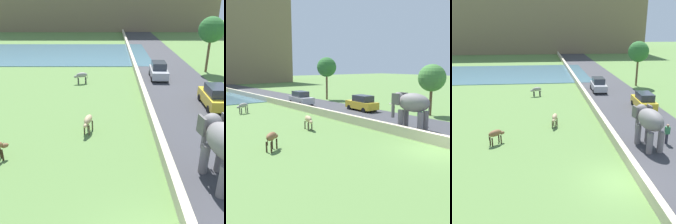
{
  "view_description": "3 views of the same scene",
  "coord_description": "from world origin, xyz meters",
  "views": [
    {
      "loc": [
        -1.61,
        -5.63,
        7.97
      ],
      "look_at": [
        -1.64,
        9.23,
        1.56
      ],
      "focal_mm": 41.97,
      "sensor_mm": 36.0,
      "label": 1
    },
    {
      "loc": [
        -14.65,
        -9.42,
        5.2
      ],
      "look_at": [
        -0.37,
        9.25,
        1.21
      ],
      "focal_mm": 44.89,
      "sensor_mm": 36.0,
      "label": 2
    },
    {
      "loc": [
        -4.52,
        -14.09,
        8.99
      ],
      "look_at": [
        -2.49,
        7.61,
        1.94
      ],
      "focal_mm": 45.52,
      "sensor_mm": 36.0,
      "label": 3
    }
  ],
  "objects": [
    {
      "name": "lake",
      "position": [
        -14.0,
        36.49,
        0.04
      ],
      "size": [
        36.0,
        18.0,
        0.08
      ],
      "primitive_type": "cube",
      "color": "slate",
      "rests_on": "ground"
    },
    {
      "name": "cow_tan",
      "position": [
        -3.15,
        9.52,
        0.84
      ],
      "size": [
        0.66,
        1.42,
        1.15
      ],
      "color": "tan",
      "rests_on": "ground"
    },
    {
      "name": "person_beside_elephant",
      "position": [
        5.06,
        4.92,
        0.87
      ],
      "size": [
        0.36,
        0.22,
        1.63
      ],
      "color": "#33333D",
      "rests_on": "ground"
    },
    {
      "name": "cow_grey",
      "position": [
        -4.74,
        20.31,
        0.84
      ],
      "size": [
        1.42,
        0.75,
        1.15
      ],
      "color": "gray",
      "rests_on": "ground"
    },
    {
      "name": "car_silver",
      "position": [
        3.43,
        22.12,
        0.9
      ],
      "size": [
        1.93,
        4.07,
        1.8
      ],
      "color": "#B7B7BC",
      "rests_on": "ground"
    },
    {
      "name": "barrier_wall",
      "position": [
        1.2,
        18.0,
        0.38
      ],
      "size": [
        0.4,
        110.0,
        0.76
      ],
      "primitive_type": "cube",
      "color": "beige",
      "rests_on": "ground"
    },
    {
      "name": "car_yellow",
      "position": [
        6.57,
        13.84,
        0.9
      ],
      "size": [
        1.94,
        4.07,
        1.8
      ],
      "color": "gold",
      "rests_on": "ground"
    },
    {
      "name": "hill_distant",
      "position": [
        -6.0,
        80.07,
        13.37
      ],
      "size": [
        64.0,
        28.0,
        26.74
      ],
      "primitive_type": "cube",
      "color": "#7F6B4C",
      "rests_on": "ground"
    },
    {
      "name": "ground_plane",
      "position": [
        0.0,
        0.0,
        0.0
      ],
      "size": [
        220.0,
        220.0,
        0.0
      ],
      "primitive_type": "plane",
      "color": "#567A3D"
    },
    {
      "name": "road_surface",
      "position": [
        5.0,
        20.0,
        0.03
      ],
      "size": [
        7.0,
        120.0,
        0.06
      ],
      "primitive_type": "cube",
      "color": "#38383D",
      "rests_on": "ground"
    },
    {
      "name": "cow_brown",
      "position": [
        -7.81,
        6.17,
        0.84
      ],
      "size": [
        1.27,
        1.16,
        1.15
      ],
      "color": "brown",
      "rests_on": "ground"
    },
    {
      "name": "tree_mid",
      "position": [
        9.61,
        25.07,
        4.8
      ],
      "size": [
        2.89,
        2.89,
        6.28
      ],
      "color": "brown",
      "rests_on": "ground"
    },
    {
      "name": "elephant",
      "position": [
        3.39,
        4.58,
        2.04
      ],
      "size": [
        1.77,
        3.56,
        2.99
      ],
      "color": "slate",
      "rests_on": "ground"
    }
  ]
}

